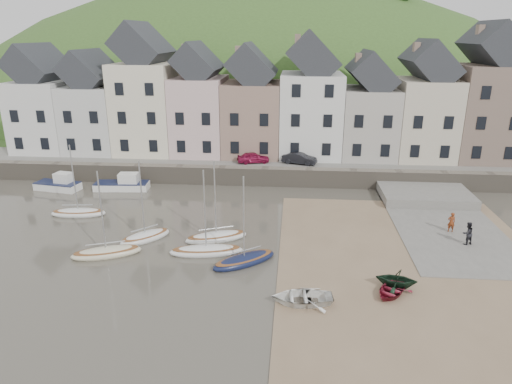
# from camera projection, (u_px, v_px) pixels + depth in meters

# --- Properties ---
(ground) EXTENTS (160.00, 160.00, 0.00)m
(ground) POSITION_uv_depth(u_px,v_px,m) (248.00, 263.00, 30.72)
(ground) COLOR #4D473C
(ground) RESTS_ON ground
(quay_land) EXTENTS (90.00, 30.00, 1.50)m
(quay_land) POSITION_uv_depth(u_px,v_px,m) (273.00, 144.00, 60.61)
(quay_land) COLOR #385723
(quay_land) RESTS_ON ground
(quay_street) EXTENTS (70.00, 7.00, 0.10)m
(quay_street) POSITION_uv_depth(u_px,v_px,m) (267.00, 161.00, 49.52)
(quay_street) COLOR slate
(quay_street) RESTS_ON quay_land
(seawall) EXTENTS (70.00, 1.20, 1.80)m
(seawall) POSITION_uv_depth(u_px,v_px,m) (265.00, 176.00, 46.44)
(seawall) COLOR slate
(seawall) RESTS_ON ground
(beach) EXTENTS (18.00, 26.00, 0.06)m
(beach) POSITION_uv_depth(u_px,v_px,m) (417.00, 270.00, 29.83)
(beach) COLOR #7F664D
(beach) RESTS_ON ground
(slipway) EXTENTS (8.00, 18.00, 0.12)m
(slipway) POSITION_uv_depth(u_px,v_px,m) (443.00, 224.00, 37.03)
(slipway) COLOR slate
(slipway) RESTS_ON ground
(hillside) EXTENTS (134.40, 84.00, 84.00)m
(hillside) POSITION_uv_depth(u_px,v_px,m) (254.00, 203.00, 93.50)
(hillside) COLOR #385723
(hillside) RESTS_ON ground
(townhouse_terrace) EXTENTS (61.05, 8.00, 13.93)m
(townhouse_terrace) POSITION_uv_depth(u_px,v_px,m) (286.00, 103.00, 50.79)
(townhouse_terrace) COLOR silver
(townhouse_terrace) RESTS_ON quay_land
(sailboat_0) EXTENTS (4.71, 2.01, 6.32)m
(sailboat_0) POSITION_uv_depth(u_px,v_px,m) (78.00, 213.00, 38.75)
(sailboat_0) COLOR white
(sailboat_0) RESTS_ON ground
(sailboat_1) EXTENTS (3.87, 3.86, 6.32)m
(sailboat_1) POSITION_uv_depth(u_px,v_px,m) (145.00, 237.00, 34.14)
(sailboat_1) COLOR white
(sailboat_1) RESTS_ON ground
(sailboat_2) EXTENTS (4.95, 3.12, 6.32)m
(sailboat_2) POSITION_uv_depth(u_px,v_px,m) (106.00, 252.00, 31.72)
(sailboat_2) COLOR beige
(sailboat_2) RESTS_ON ground
(sailboat_3) EXTENTS (4.88, 3.16, 6.32)m
(sailboat_3) POSITION_uv_depth(u_px,v_px,m) (216.00, 237.00, 34.14)
(sailboat_3) COLOR white
(sailboat_3) RESTS_ON ground
(sailboat_4) EXTENTS (5.30, 2.36, 6.32)m
(sailboat_4) POSITION_uv_depth(u_px,v_px,m) (206.00, 250.00, 31.98)
(sailboat_4) COLOR white
(sailboat_4) RESTS_ON ground
(sailboat_5) EXTENTS (4.65, 4.00, 6.32)m
(sailboat_5) POSITION_uv_depth(u_px,v_px,m) (244.00, 260.00, 30.64)
(sailboat_5) COLOR #131A3C
(sailboat_5) RESTS_ON ground
(motorboat_0) EXTENTS (4.64, 2.49, 1.70)m
(motorboat_0) POSITION_uv_depth(u_px,v_px,m) (59.00, 184.00, 45.09)
(motorboat_0) COLOR white
(motorboat_0) RESTS_ON ground
(motorboat_2) EXTENTS (5.33, 2.12, 1.70)m
(motorboat_2) POSITION_uv_depth(u_px,v_px,m) (123.00, 184.00, 45.09)
(motorboat_2) COLOR white
(motorboat_2) RESTS_ON ground
(rowboat_white) EXTENTS (3.70, 2.79, 0.72)m
(rowboat_white) POSITION_uv_depth(u_px,v_px,m) (302.00, 297.00, 26.02)
(rowboat_white) COLOR white
(rowboat_white) RESTS_ON beach
(rowboat_green) EXTENTS (2.74, 2.48, 1.26)m
(rowboat_green) POSITION_uv_depth(u_px,v_px,m) (396.00, 279.00, 27.43)
(rowboat_green) COLOR black
(rowboat_green) RESTS_ON beach
(rowboat_red) EXTENTS (3.14, 3.33, 0.56)m
(rowboat_red) POSITION_uv_depth(u_px,v_px,m) (391.00, 290.00, 26.88)
(rowboat_red) COLOR maroon
(rowboat_red) RESTS_ON beach
(person_red) EXTENTS (0.57, 0.37, 1.56)m
(person_red) POSITION_uv_depth(u_px,v_px,m) (451.00, 222.00, 35.14)
(person_red) COLOR maroon
(person_red) RESTS_ON slipway
(person_dark) EXTENTS (1.01, 0.91, 1.71)m
(person_dark) POSITION_uv_depth(u_px,v_px,m) (468.00, 233.00, 33.00)
(person_dark) COLOR black
(person_dark) RESTS_ON slipway
(car_left) EXTENTS (3.60, 2.13, 1.15)m
(car_left) POSITION_uv_depth(u_px,v_px,m) (253.00, 158.00, 48.49)
(car_left) COLOR maroon
(car_left) RESTS_ON quay_street
(car_right) EXTENTS (3.81, 2.22, 1.19)m
(car_right) POSITION_uv_depth(u_px,v_px,m) (299.00, 158.00, 48.10)
(car_right) COLOR black
(car_right) RESTS_ON quay_street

